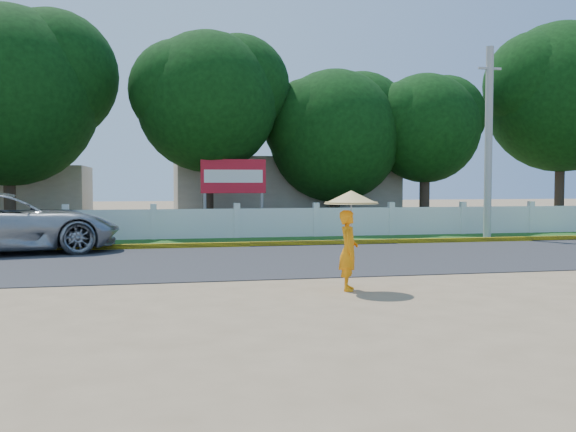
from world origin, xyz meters
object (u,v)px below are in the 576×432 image
object	(u,v)px
vehicle	(5,223)
billboard	(233,180)
utility_pole	(489,143)
monk_with_parasol	(350,225)

from	to	relation	value
vehicle	billboard	world-z (taller)	billboard
utility_pole	vehicle	bearing A→B (deg)	-173.16
vehicle	billboard	distance (m)	8.72
utility_pole	billboard	distance (m)	9.63
vehicle	utility_pole	bearing A→B (deg)	-96.85
vehicle	billboard	size ratio (longest dim) A/B	2.16
utility_pole	monk_with_parasol	bearing A→B (deg)	-130.08
billboard	utility_pole	bearing A→B (deg)	-17.02
monk_with_parasol	billboard	size ratio (longest dim) A/B	0.65
vehicle	monk_with_parasol	bearing A→B (deg)	-149.50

